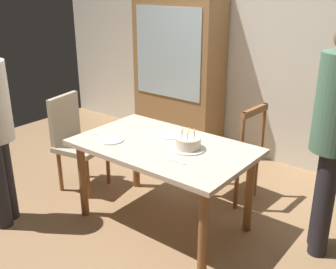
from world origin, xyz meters
name	(u,v)px	position (x,y,z in m)	size (l,w,h in m)	color
ground	(164,221)	(0.00, 0.00, 0.00)	(6.40, 6.40, 0.00)	#93704C
back_wall	(267,47)	(0.00, 1.85, 1.30)	(6.40, 0.10, 2.60)	silver
dining_table	(163,155)	(0.00, 0.00, 0.64)	(1.47, 0.89, 0.74)	beige
birthday_cake	(188,144)	(0.22, 0.05, 0.78)	(0.28, 0.28, 0.17)	silver
plate_near_celebrant	(111,140)	(-0.40, -0.20, 0.74)	(0.22, 0.22, 0.01)	white
plate_far_side	(171,135)	(-0.07, 0.20, 0.74)	(0.22, 0.22, 0.01)	white
fork_near_celebrant	(99,135)	(-0.56, -0.19, 0.74)	(0.18, 0.02, 0.01)	silver
fork_far_side	(158,131)	(-0.23, 0.21, 0.74)	(0.18, 0.02, 0.01)	silver
fork_near_guest	(175,161)	(0.28, -0.20, 0.74)	(0.18, 0.02, 0.01)	silver
chair_spindle_back	(235,154)	(0.26, 0.76, 0.46)	(0.47, 0.47, 0.95)	tan
chair_upholstered	(75,137)	(-1.12, -0.01, 0.53)	(0.52, 0.52, 0.95)	tan
person_guest	(334,130)	(1.19, 0.46, 1.00)	(0.32, 0.32, 1.75)	#262328
china_cabinet	(179,71)	(-1.00, 1.56, 0.95)	(1.10, 0.45, 1.90)	#9E7042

